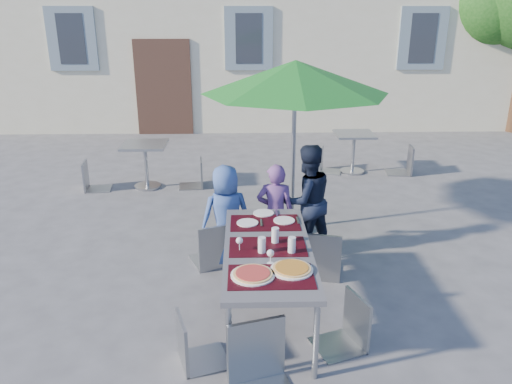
{
  "coord_description": "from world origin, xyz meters",
  "views": [
    {
      "loc": [
        -0.16,
        -4.39,
        2.79
      ],
      "look_at": [
        -0.02,
        0.64,
        0.96
      ],
      "focal_mm": 35.0,
      "sensor_mm": 36.0,
      "label": 1
    }
  ],
  "objects_px": {
    "chair_5": "(261,321)",
    "cafe_table_0": "(146,158)",
    "bg_chair_l_0": "(90,159)",
    "cafe_table_1": "(354,146)",
    "chair_1": "(278,221)",
    "bg_chair_r_0": "(195,157)",
    "bg_chair_r_1": "(406,143)",
    "child_2": "(306,201)",
    "pizza_near_right": "(292,269)",
    "dining_table": "(268,252)",
    "chair_3": "(192,312)",
    "child_0": "(226,216)",
    "chair_4": "(350,294)",
    "bg_chair_l_1": "(327,145)",
    "patio_umbrella": "(295,79)",
    "child_1": "(275,213)",
    "chair_2": "(321,225)",
    "pizza_near_left": "(253,274)"
  },
  "relations": [
    {
      "from": "chair_5",
      "to": "cafe_table_0",
      "type": "xyz_separation_m",
      "value": [
        -1.73,
        4.81,
        -0.11
      ]
    },
    {
      "from": "bg_chair_l_0",
      "to": "cafe_table_1",
      "type": "xyz_separation_m",
      "value": [
        4.5,
        0.82,
        -0.03
      ]
    },
    {
      "from": "chair_1",
      "to": "chair_5",
      "type": "height_order",
      "value": "chair_5"
    },
    {
      "from": "bg_chair_r_0",
      "to": "bg_chair_r_1",
      "type": "height_order",
      "value": "bg_chair_r_1"
    },
    {
      "from": "chair_5",
      "to": "bg_chair_l_0",
      "type": "distance_m",
      "value": 5.41
    },
    {
      "from": "child_2",
      "to": "cafe_table_1",
      "type": "bearing_deg",
      "value": -134.24
    },
    {
      "from": "cafe_table_0",
      "to": "pizza_near_right",
      "type": "bearing_deg",
      "value": -64.93
    },
    {
      "from": "dining_table",
      "to": "chair_3",
      "type": "xyz_separation_m",
      "value": [
        -0.65,
        -0.66,
        -0.2
      ]
    },
    {
      "from": "child_0",
      "to": "cafe_table_1",
      "type": "distance_m",
      "value": 4.09
    },
    {
      "from": "chair_4",
      "to": "bg_chair_l_0",
      "type": "distance_m",
      "value": 5.4
    },
    {
      "from": "dining_table",
      "to": "cafe_table_0",
      "type": "height_order",
      "value": "same"
    },
    {
      "from": "child_2",
      "to": "bg_chair_r_1",
      "type": "distance_m",
      "value": 3.82
    },
    {
      "from": "chair_4",
      "to": "bg_chair_l_1",
      "type": "relative_size",
      "value": 1.03
    },
    {
      "from": "bg_chair_r_1",
      "to": "dining_table",
      "type": "bearing_deg",
      "value": -121.19
    },
    {
      "from": "dining_table",
      "to": "cafe_table_1",
      "type": "xyz_separation_m",
      "value": [
        1.79,
        4.57,
        -0.2
      ]
    },
    {
      "from": "patio_umbrella",
      "to": "bg_chair_r_0",
      "type": "bearing_deg",
      "value": 129.1
    },
    {
      "from": "pizza_near_right",
      "to": "child_1",
      "type": "bearing_deg",
      "value": 91.12
    },
    {
      "from": "pizza_near_right",
      "to": "bg_chair_r_1",
      "type": "relative_size",
      "value": 0.37
    },
    {
      "from": "bg_chair_l_0",
      "to": "child_1",
      "type": "bearing_deg",
      "value": -41.82
    },
    {
      "from": "cafe_table_1",
      "to": "bg_chair_r_1",
      "type": "relative_size",
      "value": 0.76
    },
    {
      "from": "bg_chair_l_0",
      "to": "bg_chair_r_1",
      "type": "bearing_deg",
      "value": 7.72
    },
    {
      "from": "bg_chair_l_0",
      "to": "bg_chair_l_1",
      "type": "relative_size",
      "value": 1.04
    },
    {
      "from": "chair_3",
      "to": "bg_chair_l_0",
      "type": "height_order",
      "value": "bg_chair_l_0"
    },
    {
      "from": "child_0",
      "to": "chair_2",
      "type": "height_order",
      "value": "child_0"
    },
    {
      "from": "chair_3",
      "to": "bg_chair_r_0",
      "type": "height_order",
      "value": "bg_chair_r_0"
    },
    {
      "from": "bg_chair_l_0",
      "to": "bg_chair_r_1",
      "type": "xyz_separation_m",
      "value": [
        5.43,
        0.74,
        0.04
      ]
    },
    {
      "from": "child_0",
      "to": "chair_2",
      "type": "xyz_separation_m",
      "value": [
        1.04,
        -0.35,
        0.03
      ]
    },
    {
      "from": "chair_4",
      "to": "child_0",
      "type": "bearing_deg",
      "value": 124.93
    },
    {
      "from": "child_0",
      "to": "cafe_table_0",
      "type": "xyz_separation_m",
      "value": [
        -1.41,
        2.71,
        -0.07
      ]
    },
    {
      "from": "child_2",
      "to": "cafe_table_0",
      "type": "distance_m",
      "value": 3.42
    },
    {
      "from": "pizza_near_right",
      "to": "child_2",
      "type": "xyz_separation_m",
      "value": [
        0.35,
        1.81,
        -0.09
      ]
    },
    {
      "from": "chair_1",
      "to": "bg_chair_l_0",
      "type": "xyz_separation_m",
      "value": [
        -2.89,
        2.74,
        -0.05
      ]
    },
    {
      "from": "dining_table",
      "to": "chair_5",
      "type": "xyz_separation_m",
      "value": [
        -0.1,
        -0.98,
        -0.07
      ]
    },
    {
      "from": "cafe_table_1",
      "to": "patio_umbrella",
      "type": "bearing_deg",
      "value": -118.57
    },
    {
      "from": "bg_chair_l_0",
      "to": "bg_chair_r_0",
      "type": "xyz_separation_m",
      "value": [
        1.71,
        0.11,
        -0.01
      ]
    },
    {
      "from": "chair_2",
      "to": "cafe_table_1",
      "type": "height_order",
      "value": "chair_2"
    },
    {
      "from": "bg_chair_r_1",
      "to": "cafe_table_0",
      "type": "bearing_deg",
      "value": -171.86
    },
    {
      "from": "chair_5",
      "to": "bg_chair_l_1",
      "type": "xyz_separation_m",
      "value": [
        1.4,
        5.61,
        -0.12
      ]
    },
    {
      "from": "dining_table",
      "to": "child_0",
      "type": "relative_size",
      "value": 1.56
    },
    {
      "from": "child_1",
      "to": "child_2",
      "type": "height_order",
      "value": "child_2"
    },
    {
      "from": "pizza_near_left",
      "to": "dining_table",
      "type": "bearing_deg",
      "value": 74.48
    },
    {
      "from": "cafe_table_1",
      "to": "chair_1",
      "type": "bearing_deg",
      "value": -114.36
    },
    {
      "from": "pizza_near_left",
      "to": "patio_umbrella",
      "type": "relative_size",
      "value": 0.15
    },
    {
      "from": "chair_3",
      "to": "chair_5",
      "type": "xyz_separation_m",
      "value": [
        0.55,
        -0.33,
        0.13
      ]
    },
    {
      "from": "patio_umbrella",
      "to": "bg_chair_r_1",
      "type": "relative_size",
      "value": 2.44
    },
    {
      "from": "chair_1",
      "to": "cafe_table_1",
      "type": "distance_m",
      "value": 3.91
    },
    {
      "from": "chair_3",
      "to": "bg_chair_r_0",
      "type": "relative_size",
      "value": 0.97
    },
    {
      "from": "patio_umbrella",
      "to": "bg_chair_l_0",
      "type": "xyz_separation_m",
      "value": [
        -3.15,
        1.66,
        -1.48
      ]
    },
    {
      "from": "child_2",
      "to": "patio_umbrella",
      "type": "xyz_separation_m",
      "value": [
        -0.09,
        0.73,
        1.33
      ]
    },
    {
      "from": "pizza_near_left",
      "to": "bg_chair_l_1",
      "type": "height_order",
      "value": "bg_chair_l_1"
    }
  ]
}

